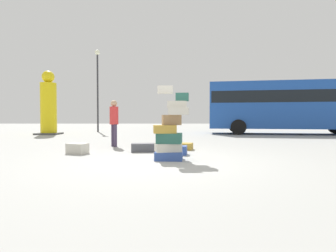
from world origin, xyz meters
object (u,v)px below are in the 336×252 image
object	(u,v)px
suitcase_tower	(170,131)
yellow_dummy_statue	(48,106)
suitcase_charcoal_foreground_near	(142,148)
person_bearded_onlooker	(113,119)
lamp_post	(97,78)
parked_bus	(288,104)
suitcase_tan_left_side	(180,146)
suitcase_navy_upright_blue	(172,150)
suitcase_cream_right_side	(77,149)

from	to	relation	value
suitcase_tower	yellow_dummy_statue	bearing A→B (deg)	126.29
suitcase_tower	suitcase_charcoal_foreground_near	world-z (taller)	suitcase_tower
person_bearded_onlooker	lamp_post	bearing A→B (deg)	165.34
person_bearded_onlooker	parked_bus	size ratio (longest dim) A/B	0.16
suitcase_tower	suitcase_tan_left_side	size ratio (longest dim) A/B	2.44
suitcase_navy_upright_blue	suitcase_cream_right_side	world-z (taller)	suitcase_cream_right_side
suitcase_tower	suitcase_cream_right_side	world-z (taller)	suitcase_tower
person_bearded_onlooker	yellow_dummy_statue	distance (m)	8.66
suitcase_tower	suitcase_navy_upright_blue	xyz separation A→B (m)	(0.08, 0.91, -0.57)
suitcase_tower	parked_bus	xyz separation A→B (m)	(7.36, 10.17, 1.15)
suitcase_navy_upright_blue	lamp_post	bearing A→B (deg)	120.91
suitcase_tan_left_side	parked_bus	xyz separation A→B (m)	(7.01, 8.09, 1.73)
parked_bus	lamp_post	size ratio (longest dim) A/B	1.69
suitcase_cream_right_side	yellow_dummy_statue	xyz separation A→B (m)	(-4.63, 8.73, 1.54)
suitcase_navy_upright_blue	yellow_dummy_statue	world-z (taller)	yellow_dummy_statue
suitcase_tan_left_side	yellow_dummy_statue	bearing A→B (deg)	148.96
suitcase_cream_right_side	yellow_dummy_statue	world-z (taller)	yellow_dummy_statue
suitcase_tower	suitcase_charcoal_foreground_near	size ratio (longest dim) A/B	2.59
suitcase_tower	yellow_dummy_statue	world-z (taller)	yellow_dummy_statue
person_bearded_onlooker	lamp_post	xyz separation A→B (m)	(-3.14, 9.96, 2.87)
suitcase_tower	lamp_post	xyz separation A→B (m)	(-5.06, 12.93, 3.14)
suitcase_charcoal_foreground_near	suitcase_cream_right_side	size ratio (longest dim) A/B	1.29
suitcase_tan_left_side	lamp_post	bearing A→B (deg)	131.13
suitcase_tower	person_bearded_onlooker	xyz separation A→B (m)	(-1.93, 2.98, 0.27)
suitcase_tan_left_side	lamp_post	world-z (taller)	lamp_post
suitcase_charcoal_foreground_near	suitcase_tan_left_side	world-z (taller)	suitcase_charcoal_foreground_near
suitcase_tan_left_side	yellow_dummy_statue	xyz separation A→B (m)	(-7.55, 7.73, 1.58)
suitcase_cream_right_side	suitcase_tower	bearing A→B (deg)	-0.60
suitcase_cream_right_side	suitcase_tan_left_side	distance (m)	3.09
suitcase_tower	suitcase_tan_left_side	bearing A→B (deg)	80.45
suitcase_tower	suitcase_tan_left_side	xyz separation A→B (m)	(0.35, 2.08, -0.58)
suitcase_charcoal_foreground_near	yellow_dummy_statue	world-z (taller)	yellow_dummy_statue
suitcase_tower	lamp_post	size ratio (longest dim) A/B	0.30
suitcase_navy_upright_blue	lamp_post	distance (m)	13.59
suitcase_navy_upright_blue	suitcase_tower	bearing A→B (deg)	-87.35
parked_bus	person_bearded_onlooker	bearing A→B (deg)	-132.32
suitcase_tower	suitcase_navy_upright_blue	bearing A→B (deg)	84.90
suitcase_navy_upright_blue	suitcase_tan_left_side	size ratio (longest dim) A/B	1.04
suitcase_cream_right_side	parked_bus	size ratio (longest dim) A/B	0.05
suitcase_charcoal_foreground_near	suitcase_cream_right_side	xyz separation A→B (m)	(-1.78, -0.44, 0.02)
suitcase_tower	person_bearded_onlooker	size ratio (longest dim) A/B	1.10
suitcase_charcoal_foreground_near	person_bearded_onlooker	xyz separation A→B (m)	(-1.14, 1.46, 0.83)
suitcase_navy_upright_blue	suitcase_charcoal_foreground_near	world-z (taller)	suitcase_charcoal_foreground_near
suitcase_charcoal_foreground_near	suitcase_tan_left_side	distance (m)	1.27
suitcase_navy_upright_blue	lamp_post	size ratio (longest dim) A/B	0.13
person_bearded_onlooker	suitcase_tan_left_side	bearing A→B (deg)	36.35
suitcase_charcoal_foreground_near	parked_bus	size ratio (longest dim) A/B	0.07
suitcase_navy_upright_blue	suitcase_charcoal_foreground_near	bearing A→B (deg)	153.03
yellow_dummy_statue	parked_bus	bearing A→B (deg)	1.42
suitcase_cream_right_side	person_bearded_onlooker	size ratio (longest dim) A/B	0.33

